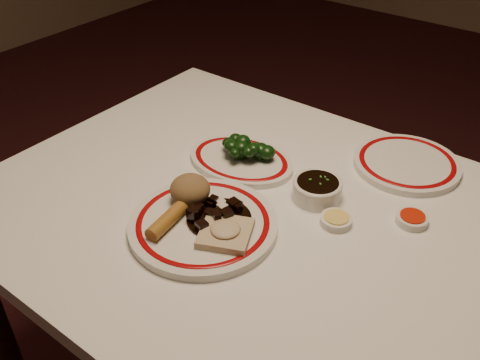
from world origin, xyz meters
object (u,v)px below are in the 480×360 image
(rice_mound, at_px, (190,189))
(broccoli_pile, at_px, (243,148))
(main_plate, at_px, (203,225))
(fried_wonton, at_px, (225,232))
(dining_table, at_px, (265,244))
(stirfry_heap, at_px, (218,216))
(broccoli_plate, at_px, (241,160))
(soy_bowl, at_px, (317,190))
(spring_roll, at_px, (168,220))

(rice_mound, xyz_separation_m, broccoli_pile, (-0.02, 0.20, -0.01))
(main_plate, distance_m, fried_wonton, 0.07)
(rice_mound, relative_size, fried_wonton, 0.66)
(dining_table, bearing_deg, main_plate, -119.56)
(rice_mound, distance_m, stirfry_heap, 0.09)
(stirfry_heap, bearing_deg, dining_table, 63.45)
(fried_wonton, xyz_separation_m, broccoli_plate, (-0.14, 0.24, -0.02))
(broccoli_plate, bearing_deg, broccoli_pile, 78.98)
(soy_bowl, bearing_deg, spring_roll, -122.14)
(main_plate, height_order, rice_mound, rice_mound)
(rice_mound, distance_m, broccoli_plate, 0.20)
(spring_roll, bearing_deg, broccoli_pile, 89.01)
(spring_roll, height_order, stirfry_heap, stirfry_heap)
(spring_roll, height_order, soy_bowl, spring_roll)
(main_plate, height_order, soy_bowl, soy_bowl)
(rice_mound, height_order, spring_roll, rice_mound)
(rice_mound, relative_size, spring_roll, 0.78)
(fried_wonton, bearing_deg, dining_table, 87.27)
(spring_roll, bearing_deg, broccoli_plate, 89.40)
(dining_table, height_order, spring_roll, spring_roll)
(fried_wonton, relative_size, stirfry_heap, 0.97)
(fried_wonton, bearing_deg, spring_roll, -158.06)
(stirfry_heap, distance_m, broccoli_plate, 0.23)
(stirfry_heap, bearing_deg, broccoli_pile, 115.28)
(dining_table, relative_size, stirfry_heap, 9.31)
(broccoli_pile, bearing_deg, dining_table, -37.74)
(main_plate, bearing_deg, broccoli_pile, 108.69)
(dining_table, height_order, fried_wonton, fried_wonton)
(dining_table, bearing_deg, fried_wonton, -92.73)
(stirfry_heap, distance_m, broccoli_pile, 0.23)
(rice_mound, relative_size, stirfry_heap, 0.64)
(stirfry_heap, height_order, broccoli_plate, stirfry_heap)
(dining_table, xyz_separation_m, broccoli_plate, (-0.15, 0.11, 0.10))
(dining_table, height_order, soy_bowl, soy_bowl)
(soy_bowl, bearing_deg, main_plate, -119.48)
(stirfry_heap, relative_size, broccoli_pile, 0.99)
(rice_mound, bearing_deg, fried_wonton, -18.40)
(broccoli_pile, xyz_separation_m, soy_bowl, (0.21, -0.01, -0.02))
(spring_roll, distance_m, broccoli_plate, 0.28)
(fried_wonton, height_order, broccoli_pile, broccoli_pile)
(broccoli_plate, bearing_deg, spring_roll, -82.82)
(main_plate, bearing_deg, dining_table, 60.44)
(dining_table, xyz_separation_m, stirfry_heap, (-0.05, -0.10, 0.12))
(fried_wonton, bearing_deg, rice_mound, 161.60)
(spring_roll, bearing_deg, fried_wonton, 14.17)
(main_plate, xyz_separation_m, broccoli_pile, (-0.08, 0.24, 0.03))
(rice_mound, height_order, broccoli_plate, rice_mound)
(stirfry_heap, bearing_deg, broccoli_plate, 116.21)
(broccoli_pile, bearing_deg, soy_bowl, -3.30)
(dining_table, distance_m, main_plate, 0.17)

